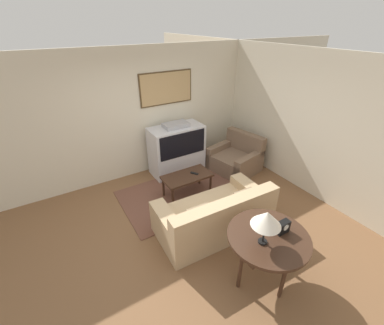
# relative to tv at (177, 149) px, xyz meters

# --- Properties ---
(ground_plane) EXTENTS (12.00, 12.00, 0.00)m
(ground_plane) POSITION_rel_tv_xyz_m (-0.72, -1.70, -0.56)
(ground_plane) COLOR brown
(wall_back) EXTENTS (12.00, 0.10, 2.70)m
(wall_back) POSITION_rel_tv_xyz_m (-0.71, 0.43, 0.80)
(wall_back) COLOR beige
(wall_back) RESTS_ON ground_plane
(wall_right) EXTENTS (0.06, 12.00, 2.70)m
(wall_right) POSITION_rel_tv_xyz_m (1.91, -1.70, 0.79)
(wall_right) COLOR beige
(wall_right) RESTS_ON ground_plane
(area_rug) EXTENTS (2.41, 1.54, 0.01)m
(area_rug) POSITION_rel_tv_xyz_m (-0.34, -0.85, -0.55)
(area_rug) COLOR brown
(area_rug) RESTS_ON ground_plane
(tv) EXTENTS (1.18, 0.60, 1.18)m
(tv) POSITION_rel_tv_xyz_m (0.00, 0.00, 0.00)
(tv) COLOR silver
(tv) RESTS_ON ground_plane
(couch) EXTENTS (1.88, 1.02, 0.81)m
(couch) POSITION_rel_tv_xyz_m (-0.39, -2.03, -0.27)
(couch) COLOR tan
(couch) RESTS_ON ground_plane
(armchair) EXTENTS (1.09, 1.16, 0.83)m
(armchair) POSITION_rel_tv_xyz_m (1.21, -0.63, -0.29)
(armchair) COLOR brown
(armchair) RESTS_ON ground_plane
(coffee_table) EXTENTS (0.95, 0.50, 0.46)m
(coffee_table) POSITION_rel_tv_xyz_m (-0.28, -0.93, -0.15)
(coffee_table) COLOR #3D2619
(coffee_table) RESTS_ON ground_plane
(console_table) EXTENTS (1.02, 1.02, 0.78)m
(console_table) POSITION_rel_tv_xyz_m (-0.37, -3.10, 0.15)
(console_table) COLOR #3D2619
(console_table) RESTS_ON ground_plane
(table_lamp) EXTENTS (0.35, 0.35, 0.47)m
(table_lamp) POSITION_rel_tv_xyz_m (-0.51, -3.14, 0.58)
(table_lamp) COLOR black
(table_lamp) RESTS_ON console_table
(mantel_clock) EXTENTS (0.18, 0.10, 0.16)m
(mantel_clock) POSITION_rel_tv_xyz_m (-0.18, -3.14, 0.30)
(mantel_clock) COLOR black
(mantel_clock) RESTS_ON console_table
(remote) EXTENTS (0.12, 0.16, 0.02)m
(remote) POSITION_rel_tv_xyz_m (-0.12, -0.95, -0.09)
(remote) COLOR black
(remote) RESTS_ON coffee_table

